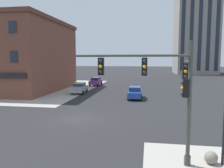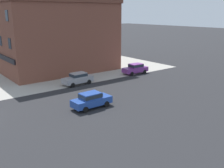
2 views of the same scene
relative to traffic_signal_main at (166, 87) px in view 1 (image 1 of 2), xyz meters
The scene contains 7 objects.
ground_plane 11.12m from the traffic_signal_main, 133.06° to the left, with size 320.00×320.00×0.00m, color #262628.
sidewalk_far_corner 38.87m from the traffic_signal_main, 134.48° to the left, with size 32.00×32.00×0.02m, color #A8A399.
traffic_signal_main is the anchor object (origin of this frame).
bollard_sphere_curb_a 4.33m from the traffic_signal_main, ahead, with size 0.66×0.66×0.66m, color gray.
car_main_northbound_near 25.62m from the traffic_signal_main, 117.49° to the left, with size 2.05×4.48×1.68m.
car_cross_westbound 19.34m from the traffic_signal_main, 98.09° to the left, with size 1.95×4.43×1.68m.
car_parked_curb 35.76m from the traffic_signal_main, 109.20° to the left, with size 2.07×4.49×1.68m.
Camera 1 is at (6.19, -19.16, 5.35)m, focal length 35.95 mm.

